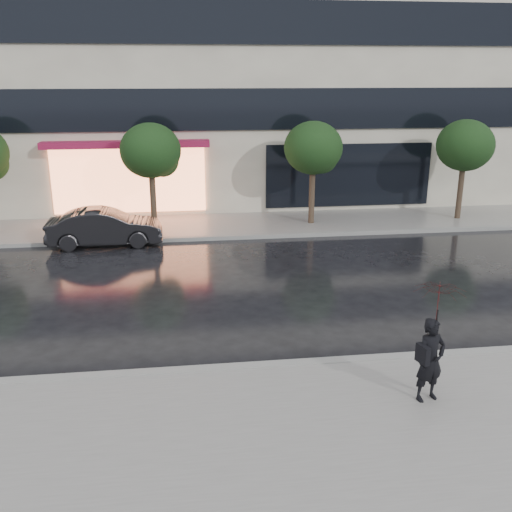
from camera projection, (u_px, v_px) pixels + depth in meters
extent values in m
plane|color=black|center=(276.00, 346.00, 12.38)|extent=(120.00, 120.00, 0.00)
cube|color=slate|center=(309.00, 433.00, 9.29)|extent=(60.00, 4.50, 0.12)
cube|color=slate|center=(234.00, 225.00, 22.04)|extent=(60.00, 3.50, 0.12)
cube|color=gray|center=(284.00, 366.00, 11.42)|extent=(60.00, 0.25, 0.14)
cube|color=gray|center=(238.00, 237.00, 20.39)|extent=(60.00, 0.25, 0.14)
cube|color=black|center=(228.00, 109.00, 22.34)|extent=(28.00, 0.12, 1.60)
cube|color=black|center=(227.00, 22.00, 21.36)|extent=(28.00, 0.12, 1.60)
cube|color=#FF8C59|center=(129.00, 180.00, 22.66)|extent=(6.00, 0.10, 2.60)
cube|color=maroon|center=(126.00, 144.00, 21.91)|extent=(6.40, 0.70, 0.25)
cube|color=black|center=(349.00, 175.00, 23.77)|extent=(7.00, 0.10, 2.60)
cylinder|color=#33261C|center=(153.00, 202.00, 21.12)|extent=(0.22, 0.22, 2.20)
ellipsoid|color=black|center=(150.00, 150.00, 20.54)|extent=(2.20, 2.20, 1.98)
sphere|color=black|center=(162.00, 161.00, 20.90)|extent=(1.20, 1.20, 1.20)
cylinder|color=#33261C|center=(312.00, 198.00, 21.85)|extent=(0.22, 0.22, 2.20)
ellipsoid|color=black|center=(313.00, 148.00, 21.27)|extent=(2.20, 2.20, 1.98)
sphere|color=black|center=(322.00, 158.00, 21.63)|extent=(1.20, 1.20, 1.20)
cylinder|color=#33261C|center=(460.00, 194.00, 22.58)|extent=(0.22, 0.22, 2.20)
ellipsoid|color=black|center=(465.00, 145.00, 22.00)|extent=(2.20, 2.20, 1.98)
sphere|color=black|center=(471.00, 155.00, 22.36)|extent=(1.20, 1.20, 1.20)
imported|color=black|center=(105.00, 227.00, 19.47)|extent=(3.91, 1.50, 1.27)
imported|color=black|center=(430.00, 360.00, 9.94)|extent=(0.64, 0.50, 1.54)
imported|color=#3B0A0C|center=(439.00, 306.00, 9.64)|extent=(1.09, 1.10, 0.81)
cylinder|color=black|center=(436.00, 330.00, 9.78)|extent=(0.02, 0.02, 0.77)
cube|color=black|center=(423.00, 354.00, 9.75)|extent=(0.18, 0.30, 0.33)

